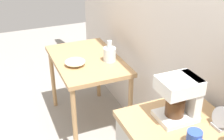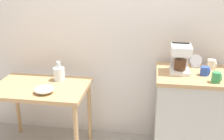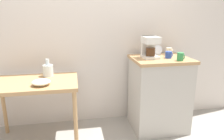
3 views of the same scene
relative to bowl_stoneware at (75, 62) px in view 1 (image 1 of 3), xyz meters
The scene contains 7 objects.
back_wall 1.16m from the bowl_stoneware, 40.31° to the left, with size 4.40×0.10×2.80m, color silver.
wooden_table 0.22m from the bowl_stoneware, 124.65° to the left, with size 0.94×0.62×0.75m.
bowl_stoneware is the anchor object (origin of this frame).
glass_carafe_vase 0.33m from the bowl_stoneware, 83.76° to the left, with size 0.12×0.12×0.21m.
coffee_maker 1.31m from the bowl_stoneware, 11.51° to the left, with size 0.18×0.22×0.26m.
mug_blue 1.50m from the bowl_stoneware, ahead, with size 0.09×0.08×0.08m.
table_clock 1.49m from the bowl_stoneware, 15.94° to the left, with size 0.12×0.06×0.13m.
Camera 1 is at (1.72, -0.78, 1.95)m, focal length 46.78 mm.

